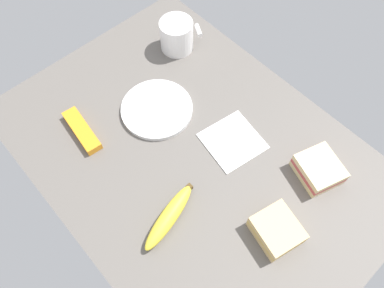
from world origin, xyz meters
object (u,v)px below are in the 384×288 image
(sandwich_main, at_px, (277,230))
(paper_napkin, at_px, (233,141))
(coffee_mug_black, at_px, (177,35))
(banana, at_px, (169,216))
(sandwich_side, at_px, (319,169))
(snack_bar, at_px, (82,130))
(plate_of_food, at_px, (157,109))

(sandwich_main, xyz_separation_m, paper_napkin, (0.21, -0.09, -0.02))
(coffee_mug_black, height_order, banana, coffee_mug_black)
(sandwich_side, relative_size, banana, 0.68)
(coffee_mug_black, distance_m, snack_bar, 0.36)
(coffee_mug_black, distance_m, sandwich_side, 0.50)
(sandwich_main, distance_m, paper_napkin, 0.23)
(sandwich_side, relative_size, paper_napkin, 0.91)
(banana, bearing_deg, snack_bar, 2.72)
(paper_napkin, bearing_deg, sandwich_main, 156.47)
(sandwich_main, relative_size, paper_napkin, 0.86)
(plate_of_food, xyz_separation_m, sandwich_side, (-0.38, -0.16, 0.02))
(banana, distance_m, paper_napkin, 0.24)
(sandwich_side, bearing_deg, paper_napkin, 23.03)
(banana, relative_size, snack_bar, 1.27)
(paper_napkin, bearing_deg, banana, 100.32)
(sandwich_main, relative_size, banana, 0.64)
(coffee_mug_black, distance_m, paper_napkin, 0.34)
(sandwich_main, distance_m, snack_bar, 0.50)
(plate_of_food, bearing_deg, banana, 145.63)
(plate_of_food, relative_size, banana, 1.05)
(banana, height_order, paper_napkin, banana)
(sandwich_main, height_order, paper_napkin, sandwich_main)
(snack_bar, relative_size, paper_napkin, 1.06)
(paper_napkin, bearing_deg, sandwich_side, -156.97)
(banana, bearing_deg, paper_napkin, -79.68)
(plate_of_food, height_order, sandwich_side, sandwich_side)
(sandwich_main, relative_size, sandwich_side, 0.94)
(sandwich_main, bearing_deg, plate_of_food, -2.47)
(plate_of_food, xyz_separation_m, coffee_mug_black, (0.13, -0.18, 0.04))
(plate_of_food, relative_size, sandwich_main, 1.65)
(plate_of_food, bearing_deg, paper_napkin, -158.28)
(sandwich_side, relative_size, snack_bar, 0.86)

